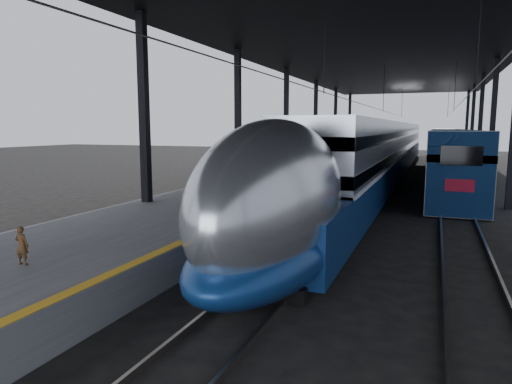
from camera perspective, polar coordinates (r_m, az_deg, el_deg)
The scene contains 8 objects.
ground at distance 13.72m, azimuth -5.16°, elevation -9.91°, with size 160.00×160.00×0.00m, color black.
platform at distance 33.23m, azimuth 4.88°, elevation 1.61°, with size 6.00×80.00×1.00m, color #4C4C4F.
yellow_strip at distance 32.49m, azimuth 9.64°, elevation 2.27°, with size 0.30×80.00×0.01m, color orange.
rails at distance 31.96m, azimuth 18.76°, elevation 0.19°, with size 6.52×80.00×0.16m.
canopy at distance 32.28m, azimuth 14.71°, elevation 16.53°, with size 18.00×75.00×9.47m.
tgv_train at distance 39.03m, azimuth 15.74°, elevation 4.74°, with size 3.22×65.20×4.62m.
second_train at distance 49.92m, azimuth 22.77°, elevation 4.97°, with size 2.96×56.05×4.08m.
child at distance 12.17m, azimuth -27.23°, elevation -5.97°, with size 0.34×0.22×0.93m, color #492F18.
Camera 1 is at (5.88, -11.66, 4.23)m, focal length 32.00 mm.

